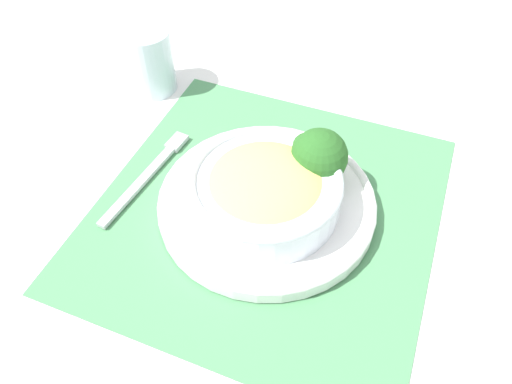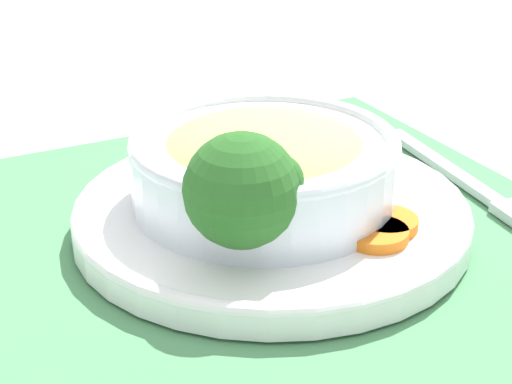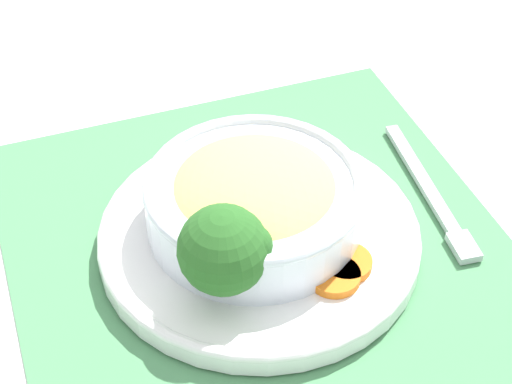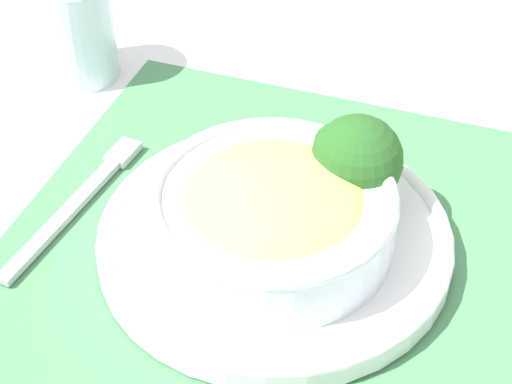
{
  "view_description": "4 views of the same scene",
  "coord_description": "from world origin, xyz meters",
  "px_view_note": "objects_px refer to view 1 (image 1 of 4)",
  "views": [
    {
      "loc": [
        0.1,
        -0.39,
        0.49
      ],
      "look_at": [
        -0.01,
        -0.02,
        0.05
      ],
      "focal_mm": 35.0,
      "sensor_mm": 36.0,
      "label": 1
    },
    {
      "loc": [
        0.29,
        0.44,
        0.28
      ],
      "look_at": [
        0.01,
        -0.0,
        0.03
      ],
      "focal_mm": 60.0,
      "sensor_mm": 36.0,
      "label": 2
    },
    {
      "loc": [
        0.22,
        0.46,
        0.52
      ],
      "look_at": [
        -0.01,
        -0.02,
        0.05
      ],
      "focal_mm": 60.0,
      "sensor_mm": 36.0,
      "label": 3
    },
    {
      "loc": [
        0.1,
        -0.46,
        0.47
      ],
      "look_at": [
        -0.02,
        0.02,
        0.04
      ],
      "focal_mm": 60.0,
      "sensor_mm": 36.0,
      "label": 4
    }
  ],
  "objects_px": {
    "broccoli_floret": "(319,157)",
    "water_glass": "(149,64)",
    "fork": "(154,167)",
    "bowl": "(265,189)"
  },
  "relations": [
    {
      "from": "broccoli_floret",
      "to": "water_glass",
      "type": "xyz_separation_m",
      "value": [
        -0.3,
        0.15,
        -0.02
      ]
    },
    {
      "from": "fork",
      "to": "water_glass",
      "type": "bearing_deg",
      "value": 125.47
    },
    {
      "from": "bowl",
      "to": "broccoli_floret",
      "type": "distance_m",
      "value": 0.08
    },
    {
      "from": "bowl",
      "to": "fork",
      "type": "relative_size",
      "value": 1.0
    },
    {
      "from": "broccoli_floret",
      "to": "fork",
      "type": "xyz_separation_m",
      "value": [
        -0.22,
        -0.02,
        -0.06
      ]
    },
    {
      "from": "water_glass",
      "to": "fork",
      "type": "height_order",
      "value": "water_glass"
    },
    {
      "from": "bowl",
      "to": "water_glass",
      "type": "relative_size",
      "value": 1.83
    },
    {
      "from": "broccoli_floret",
      "to": "fork",
      "type": "relative_size",
      "value": 0.44
    },
    {
      "from": "water_glass",
      "to": "fork",
      "type": "relative_size",
      "value": 0.55
    },
    {
      "from": "broccoli_floret",
      "to": "fork",
      "type": "distance_m",
      "value": 0.22
    }
  ]
}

